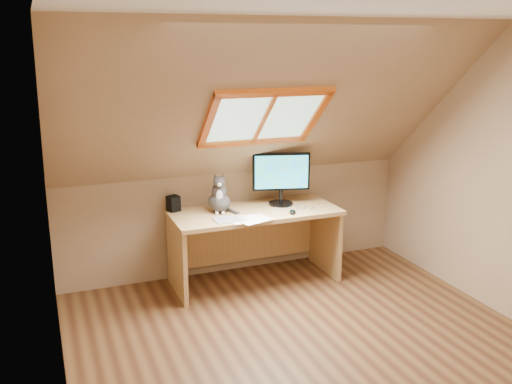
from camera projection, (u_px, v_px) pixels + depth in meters
name	position (u px, v px, depth m)	size (l,w,h in m)	color
ground	(316.00, 353.00, 4.23)	(3.50, 3.50, 0.00)	brown
room_shell	(328.00, 167.00, 3.78)	(3.52, 3.52, 2.41)	tan
desk	(252.00, 230.00, 5.42)	(1.56, 0.68, 0.71)	tan
monitor	(281.00, 175.00, 5.41)	(0.54, 0.23, 0.51)	black
cat	(219.00, 198.00, 5.22)	(0.26, 0.29, 0.38)	#4B4642
desk_speaker	(173.00, 204.00, 5.26)	(0.10, 0.10, 0.14)	black
graphics_tablet	(229.00, 219.00, 5.01)	(0.26, 0.18, 0.01)	#B2B2B7
mouse	(293.00, 212.00, 5.20)	(0.06, 0.10, 0.03)	black
papers	(245.00, 220.00, 5.00)	(0.35, 0.30, 0.01)	white
cables	(293.00, 209.00, 5.31)	(0.51, 0.26, 0.01)	silver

